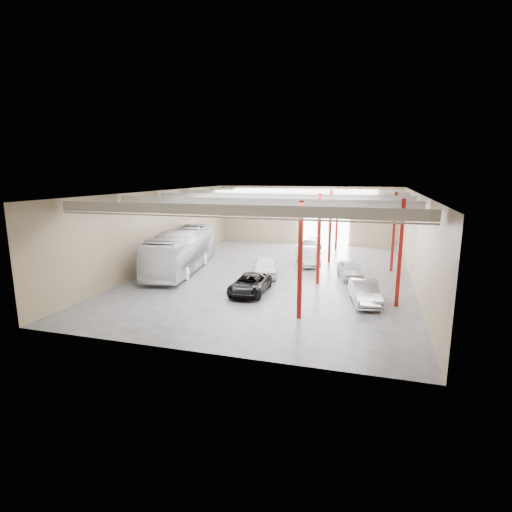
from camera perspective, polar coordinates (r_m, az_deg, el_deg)
The scene contains 8 objects.
depot_shell at distance 34.02m, azimuth 3.45°, elevation 5.72°, with size 22.12×32.12×7.06m.
coach_bus at distance 36.16m, azimuth -10.48°, elevation 0.81°, with size 3.02×12.91×3.60m, color silver.
black_sedan at distance 28.83m, azimuth -0.87°, elevation -4.03°, with size 2.30×4.99×1.39m, color black.
car_row_a at distance 33.73m, azimuth 1.18°, elevation -1.50°, with size 1.91×4.74×1.61m, color white.
car_row_b at distance 38.11m, azimuth 7.38°, elevation -0.02°, with size 1.75×5.03×1.66m, color silver.
car_row_c at distance 44.09m, azimuth 7.61°, elevation 1.41°, with size 1.99×4.90×1.42m, color slate.
car_right_near at distance 27.65m, azimuth 15.26°, elevation -5.00°, with size 1.60×4.59×1.51m, color #A3A3A7.
car_right_far at distance 33.89m, azimuth 13.27°, elevation -1.89°, with size 1.72×4.27×1.45m, color silver.
Camera 1 is at (7.78, -32.48, 8.50)m, focal length 28.00 mm.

